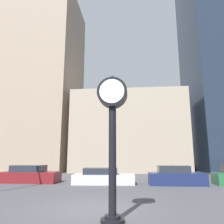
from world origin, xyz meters
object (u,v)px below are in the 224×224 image
Objects in this scene: car_maroon at (30,175)px; car_silver at (103,177)px; street_clock at (112,122)px; car_navy at (176,177)px.

car_maroon is 5.90m from car_silver.
street_clock reaches higher than car_maroon.
car_maroon is at bearing 173.12° from car_silver.
street_clock is at bearing -111.26° from car_navy.
street_clock is 1.03× the size of car_silver.
street_clock reaches higher than car_navy.
car_silver is at bearing 99.29° from street_clock.
street_clock is 12.77m from car_maroon.
car_navy is at bearing -1.48° from car_maroon.
car_silver is (5.88, -0.38, -0.07)m from car_maroon.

